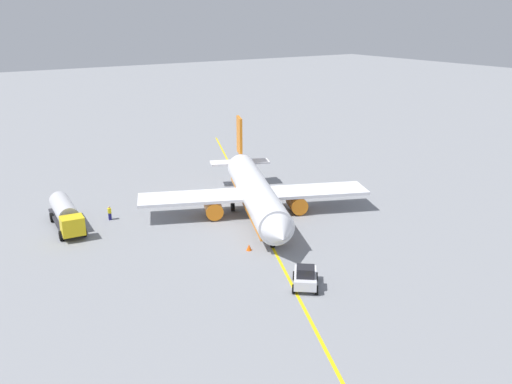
{
  "coord_description": "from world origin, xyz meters",
  "views": [
    {
      "loc": [
        52.71,
        -34.53,
        23.68
      ],
      "look_at": [
        0.0,
        0.0,
        3.0
      ],
      "focal_mm": 38.41,
      "sensor_mm": 36.0,
      "label": 1
    }
  ],
  "objects_px": {
    "airplane": "(255,193)",
    "refueling_worker": "(110,213)",
    "fuel_tanker": "(66,214)",
    "safety_cone_nose": "(249,247)",
    "pushback_tug": "(305,277)"
  },
  "relations": [
    {
      "from": "fuel_tanker",
      "to": "safety_cone_nose",
      "type": "xyz_separation_m",
      "value": [
        16.9,
        14.2,
        -1.4
      ]
    },
    {
      "from": "airplane",
      "to": "pushback_tug",
      "type": "relative_size",
      "value": 7.25
    },
    {
      "from": "airplane",
      "to": "refueling_worker",
      "type": "bearing_deg",
      "value": -116.82
    },
    {
      "from": "pushback_tug",
      "to": "safety_cone_nose",
      "type": "relative_size",
      "value": 6.27
    },
    {
      "from": "refueling_worker",
      "to": "pushback_tug",
      "type": "bearing_deg",
      "value": 19.02
    },
    {
      "from": "pushback_tug",
      "to": "refueling_worker",
      "type": "bearing_deg",
      "value": -160.98
    },
    {
      "from": "refueling_worker",
      "to": "safety_cone_nose",
      "type": "xyz_separation_m",
      "value": [
        16.72,
        9.18,
        -0.5
      ]
    },
    {
      "from": "airplane",
      "to": "fuel_tanker",
      "type": "distance_m",
      "value": 22.28
    },
    {
      "from": "safety_cone_nose",
      "to": "fuel_tanker",
      "type": "bearing_deg",
      "value": -139.95
    },
    {
      "from": "airplane",
      "to": "refueling_worker",
      "type": "distance_m",
      "value": 17.7
    },
    {
      "from": "pushback_tug",
      "to": "safety_cone_nose",
      "type": "height_order",
      "value": "pushback_tug"
    },
    {
      "from": "airplane",
      "to": "safety_cone_nose",
      "type": "distance_m",
      "value": 11.2
    },
    {
      "from": "airplane",
      "to": "refueling_worker",
      "type": "height_order",
      "value": "airplane"
    },
    {
      "from": "airplane",
      "to": "fuel_tanker",
      "type": "bearing_deg",
      "value": -111.38
    },
    {
      "from": "fuel_tanker",
      "to": "pushback_tug",
      "type": "distance_m",
      "value": 30.03
    }
  ]
}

